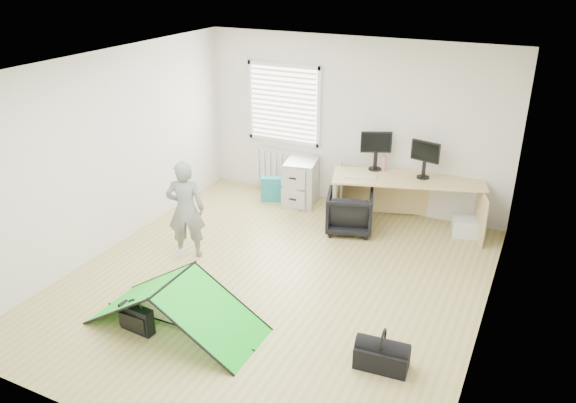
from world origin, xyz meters
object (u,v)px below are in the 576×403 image
at_px(office_chair, 350,212).
at_px(kite, 175,304).
at_px(person, 186,210).
at_px(monitor_left, 376,156).
at_px(laptop_bag, 137,319).
at_px(monitor_right, 424,165).
at_px(desk, 406,201).
at_px(thermos, 384,164).
at_px(duffel_bag, 382,357).
at_px(storage_crate, 468,227).
at_px(filing_cabinet, 301,182).

distance_m(office_chair, kite, 3.21).
relative_size(office_chair, person, 0.50).
xyz_separation_m(monitor_left, office_chair, (-0.13, -0.71, -0.67)).
relative_size(monitor_left, laptop_bag, 1.15).
bearing_deg(monitor_left, monitor_right, -25.75).
bearing_deg(desk, kite, -130.71).
height_order(monitor_left, laptop_bag, monitor_left).
height_order(person, laptop_bag, person).
xyz_separation_m(thermos, person, (-2.00, -2.38, -0.19)).
height_order(monitor_left, monitor_right, monitor_left).
bearing_deg(desk, duffel_bag, -96.02).
height_order(kite, duffel_bag, kite).
distance_m(monitor_left, storage_crate, 1.73).
bearing_deg(storage_crate, person, -145.71).
bearing_deg(office_chair, person, 26.86).
relative_size(desk, filing_cabinet, 2.97).
distance_m(filing_cabinet, storage_crate, 2.71).
bearing_deg(storage_crate, duffel_bag, -94.74).
xyz_separation_m(thermos, office_chair, (-0.27, -0.71, -0.57)).
distance_m(desk, person, 3.32).
height_order(thermos, duffel_bag, thermos).
distance_m(desk, monitor_left, 0.83).
bearing_deg(monitor_right, monitor_left, -168.99).
distance_m(kite, storage_crate, 4.48).
xyz_separation_m(office_chair, laptop_bag, (-1.25, -3.33, -0.16)).
xyz_separation_m(desk, laptop_bag, (-1.93, -3.91, -0.23)).
distance_m(storage_crate, laptop_bag, 4.88).
bearing_deg(monitor_left, storage_crate, -27.68).
distance_m(office_chair, laptop_bag, 3.56).
distance_m(desk, thermos, 0.66).
height_order(monitor_left, duffel_bag, monitor_left).
height_order(filing_cabinet, thermos, thermos).
bearing_deg(person, office_chair, -163.27).
height_order(desk, monitor_left, monitor_left).
height_order(desk, kite, desk).
height_order(desk, laptop_bag, desk).
bearing_deg(kite, desk, 66.45).
bearing_deg(duffel_bag, kite, -175.78).
height_order(filing_cabinet, kite, filing_cabinet).
distance_m(kite, laptop_bag, 0.45).
distance_m(office_chair, person, 2.43).
bearing_deg(storage_crate, monitor_left, 176.37).
bearing_deg(laptop_bag, monitor_right, 66.49).
distance_m(person, storage_crate, 4.10).
relative_size(thermos, kite, 0.12).
xyz_separation_m(person, storage_crate, (3.35, 2.29, -0.56)).
distance_m(desk, duffel_bag, 3.39).
height_order(monitor_right, kite, monitor_right).
bearing_deg(monitor_right, laptop_bag, -105.22).
xyz_separation_m(person, laptop_bag, (0.48, -1.66, -0.54)).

